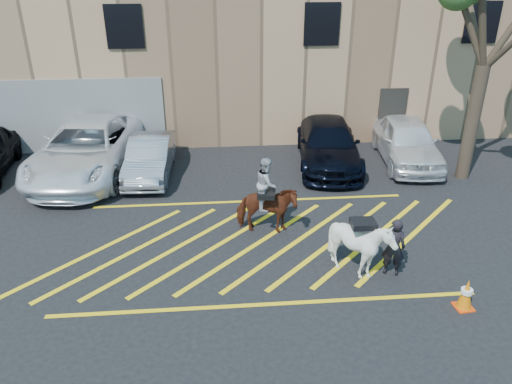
{
  "coord_description": "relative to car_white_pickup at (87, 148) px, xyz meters",
  "views": [
    {
      "loc": [
        -0.99,
        -11.52,
        7.07
      ],
      "look_at": [
        0.03,
        0.2,
        1.3
      ],
      "focal_mm": 35.0,
      "sensor_mm": 36.0,
      "label": 1
    }
  ],
  "objects": [
    {
      "name": "hatching_zone",
      "position": [
        5.38,
        -5.26,
        -0.87
      ],
      "size": [
        12.6,
        5.12,
        0.01
      ],
      "color": "yellow",
      "rests_on": "ground"
    },
    {
      "name": "handler",
      "position": [
        8.48,
        -6.85,
        -0.13
      ],
      "size": [
        0.63,
        0.51,
        1.49
      ],
      "primitive_type": "imported",
      "rotation": [
        0.0,
        0.0,
        2.81
      ],
      "color": "black",
      "rests_on": "ground"
    },
    {
      "name": "warehouse",
      "position": [
        5.36,
        7.03,
        2.77
      ],
      "size": [
        32.42,
        10.2,
        7.3
      ],
      "color": "tan",
      "rests_on": "ground"
    },
    {
      "name": "mounted_bay",
      "position": [
        5.7,
        -4.65,
        0.01
      ],
      "size": [
        1.77,
        1.02,
        2.2
      ],
      "color": "#5B2B15",
      "rests_on": "ground"
    },
    {
      "name": "car_blue_suv",
      "position": [
        8.43,
        0.09,
        -0.13
      ],
      "size": [
        2.67,
        5.35,
        1.49
      ],
      "primitive_type": "imported",
      "rotation": [
        0.0,
        0.0,
        -0.11
      ],
      "color": "black",
      "rests_on": "ground"
    },
    {
      "name": "saddled_white",
      "position": [
        7.69,
        -6.82,
        -0.08
      ],
      "size": [
        1.3,
        1.45,
        1.58
      ],
      "color": "white",
      "rests_on": "ground"
    },
    {
      "name": "car_white_suv",
      "position": [
        11.3,
        -0.01,
        -0.09
      ],
      "size": [
        2.34,
        4.81,
        1.58
      ],
      "primitive_type": "imported",
      "rotation": [
        0.0,
        0.0,
        -0.1
      ],
      "color": "white",
      "rests_on": "ground"
    },
    {
      "name": "traffic_cone",
      "position": [
        9.66,
        -8.23,
        -0.51
      ],
      "size": [
        0.42,
        0.42,
        0.73
      ],
      "color": "#FF410A",
      "rests_on": "ground"
    },
    {
      "name": "car_silver_sedan",
      "position": [
        2.15,
        -0.42,
        -0.23
      ],
      "size": [
        1.53,
        4.01,
        1.3
      ],
      "primitive_type": "imported",
      "rotation": [
        0.0,
        0.0,
        -0.04
      ],
      "color": "#989BA5",
      "rests_on": "ground"
    },
    {
      "name": "ground",
      "position": [
        5.38,
        -4.96,
        -0.88
      ],
      "size": [
        90.0,
        90.0,
        0.0
      ],
      "primitive_type": "plane",
      "color": "black",
      "rests_on": "ground"
    },
    {
      "name": "tree",
      "position": [
        12.77,
        -1.54,
        4.81
      ],
      "size": [
        3.99,
        4.37,
        7.31
      ],
      "color": "#413227",
      "rests_on": "ground"
    },
    {
      "name": "car_white_pickup",
      "position": [
        0.0,
        0.0,
        0.0
      ],
      "size": [
        3.59,
        6.61,
        1.76
      ],
      "primitive_type": "imported",
      "rotation": [
        0.0,
        0.0,
        -0.11
      ],
      "color": "white",
      "rests_on": "ground"
    }
  ]
}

